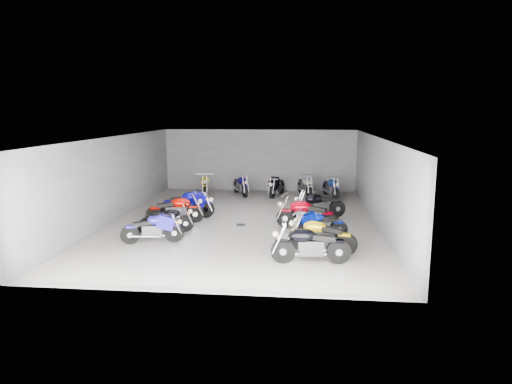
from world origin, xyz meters
TOP-DOWN VIEW (x-y plane):
  - ground at (0.00, 0.00)m, footprint 14.00×14.00m
  - wall_back at (0.00, 7.00)m, footprint 10.00×0.10m
  - wall_left at (-5.00, 0.00)m, footprint 0.10×14.00m
  - wall_right at (5.00, 0.00)m, footprint 0.10×14.00m
  - ceiling at (0.00, 0.00)m, footprint 10.00×14.00m
  - drain_grate at (0.00, -0.50)m, footprint 0.32×0.32m
  - motorcycle_left_b at (-2.47, -3.10)m, footprint 1.93×0.68m
  - motorcycle_left_c at (-2.38, -1.89)m, footprint 1.79×0.90m
  - motorcycle_left_d at (-2.47, -0.52)m, footprint 2.11×0.77m
  - motorcycle_left_e at (-2.25, 0.52)m, footprint 2.19×0.43m
  - motorcycle_right_a at (2.46, -4.59)m, footprint 2.21×0.47m
  - motorcycle_right_b at (2.80, -3.52)m, footprint 2.07×0.77m
  - motorcycle_right_c at (2.82, -2.00)m, footprint 1.84×0.52m
  - motorcycle_right_d at (2.39, -0.88)m, footprint 2.23×0.69m
  - motorcycle_right_e at (2.90, 0.86)m, footprint 2.09×0.99m
  - motorcycle_back_b at (-2.60, 5.44)m, footprint 0.58×2.11m
  - motorcycle_back_c at (-0.80, 5.48)m, footprint 0.99×2.00m
  - motorcycle_back_d at (0.99, 5.43)m, footprint 0.67×2.08m
  - motorcycle_back_e at (2.39, 5.73)m, footprint 0.73×2.06m
  - motorcycle_back_f at (3.64, 5.34)m, footprint 0.69×2.05m

SIDE VIEW (x-z plane):
  - ground at x=0.00m, z-range 0.00..0.00m
  - drain_grate at x=0.00m, z-range 0.00..0.01m
  - motorcycle_right_c at x=2.82m, z-range 0.04..0.85m
  - motorcycle_left_c at x=-2.38m, z-range 0.04..0.88m
  - motorcycle_left_b at x=-2.47m, z-range 0.04..0.91m
  - motorcycle_back_f at x=3.64m, z-range 0.04..0.96m
  - motorcycle_back_e at x=2.39m, z-range 0.04..0.97m
  - motorcycle_back_d at x=0.99m, z-range 0.04..0.97m
  - motorcycle_back_b at x=-2.60m, z-range 0.04..0.98m
  - motorcycle_back_c at x=-0.80m, z-range 0.04..0.98m
  - motorcycle_right_b at x=2.80m, z-range 0.04..0.98m
  - motorcycle_left_d at x=-2.47m, z-range 0.04..1.00m
  - motorcycle_left_e at x=-2.25m, z-range 0.04..1.01m
  - motorcycle_right_e at x=2.90m, z-range 0.04..1.01m
  - motorcycle_right_a at x=2.46m, z-range 0.04..1.02m
  - motorcycle_right_d at x=2.39m, z-range 0.05..1.04m
  - wall_back at x=0.00m, z-range 0.00..3.20m
  - wall_left at x=-5.00m, z-range 0.00..3.20m
  - wall_right at x=5.00m, z-range 0.00..3.20m
  - ceiling at x=0.00m, z-range 3.20..3.24m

